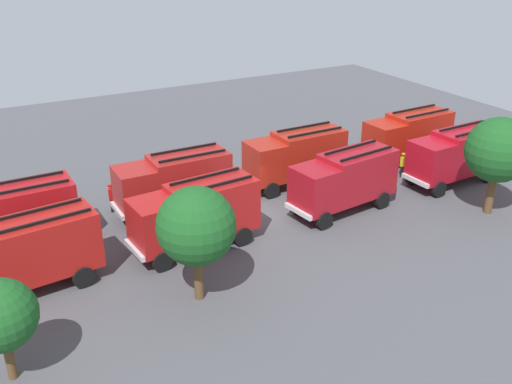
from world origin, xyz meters
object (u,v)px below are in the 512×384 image
fire_truck_3 (9,216)px  fire_truck_5 (344,179)px  fire_truck_6 (196,213)px  traffic_cone_0 (66,220)px  fire_truck_1 (296,155)px  firefighter_0 (111,196)px  fire_truck_0 (408,134)px  firefighter_1 (403,164)px  tree_2 (0,316)px  fire_truck_4 (456,154)px  tree_0 (498,150)px  tree_1 (196,227)px  fire_truck_2 (174,181)px  fire_truck_7 (25,252)px

fire_truck_3 → fire_truck_5: bearing=165.3°
fire_truck_6 → traffic_cone_0: (5.82, -6.35, -1.87)m
fire_truck_1 → fire_truck_3: size_ratio=1.00×
fire_truck_5 → firefighter_0: size_ratio=4.08×
fire_truck_0 → fire_truck_1: (9.80, -0.36, 0.00)m
firefighter_1 → tree_2: bearing=-93.1°
firefighter_0 → fire_truck_4: bearing=-0.4°
fire_truck_0 → tree_0: (1.59, 9.28, 1.99)m
firefighter_1 → tree_1: (18.88, 6.93, 2.88)m
fire_truck_0 → firefighter_0: (22.26, -2.19, -1.12)m
fire_truck_2 → traffic_cone_0: fire_truck_2 is taller
fire_truck_6 → fire_truck_3: bearing=-31.2°
fire_truck_4 → firefighter_0: size_ratio=4.00×
fire_truck_4 → fire_truck_6: (19.35, -0.21, 0.00)m
fire_truck_0 → firefighter_1: 3.41m
fire_truck_5 → fire_truck_7: 18.82m
fire_truck_1 → tree_1: 14.94m
tree_0 → firefighter_1: bearing=-84.0°
tree_1 → traffic_cone_0: 12.15m
fire_truck_3 → fire_truck_4: bearing=169.5°
fire_truck_6 → traffic_cone_0: 8.81m
fire_truck_7 → tree_2: bearing=68.5°
tree_0 → fire_truck_1: bearing=-49.6°
firefighter_1 → tree_2: tree_2 is taller
fire_truck_2 → fire_truck_6: same height
fire_truck_2 → fire_truck_7: (9.44, 4.70, 0.00)m
fire_truck_6 → tree_2: bearing=25.3°
fire_truck_1 → tree_0: (-8.21, 9.64, 1.99)m
firefighter_0 → fire_truck_7: bearing=-114.6°
fire_truck_3 → firefighter_0: size_ratio=3.98×
fire_truck_0 → fire_truck_6: (19.37, 4.56, 0.00)m
tree_0 → tree_1: (19.63, -0.17, -0.28)m
fire_truck_2 → fire_truck_6: (0.58, 4.72, 0.00)m
fire_truck_7 → tree_1: (-7.01, 4.58, 1.71)m
tree_0 → fire_truck_4: bearing=-109.2°
fire_truck_2 → fire_truck_4: size_ratio=0.99×
fire_truck_4 → tree_2: (29.88, 5.85, 0.81)m
traffic_cone_0 → fire_truck_7: bearing=64.4°
fire_truck_0 → traffic_cone_0: 25.32m
tree_2 → fire_truck_3: bearing=-98.5°
fire_truck_1 → tree_1: size_ratio=1.26×
fire_truck_3 → fire_truck_6: 10.01m
fire_truck_1 → tree_0: bearing=129.7°
tree_2 → fire_truck_4: bearing=-168.9°
tree_0 → fire_truck_7: bearing=-10.1°
firefighter_0 → firefighter_1: size_ratio=1.04×
fire_truck_5 → tree_1: tree_1 is taller
fire_truck_6 → firefighter_1: bearing=-176.7°
firefighter_0 → fire_truck_6: bearing=-49.9°
traffic_cone_0 → fire_truck_4: bearing=165.4°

